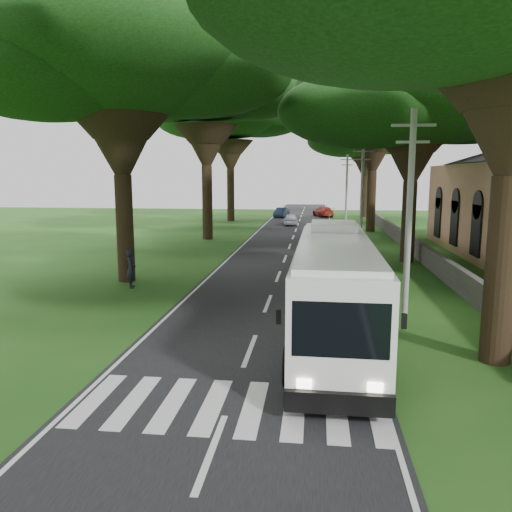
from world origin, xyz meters
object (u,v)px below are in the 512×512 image
at_px(distant_car_b, 282,212).
at_px(pole_mid, 362,194).
at_px(coach_bus, 334,286).
at_px(pedestrian, 131,269).
at_px(pole_near, 409,214).
at_px(pole_far, 347,188).
at_px(distant_car_a, 291,219).
at_px(distant_car_c, 323,212).

bearing_deg(distant_car_b, pole_mid, -63.58).
relative_size(coach_bus, pedestrian, 6.10).
bearing_deg(pole_near, distant_car_b, 99.57).
height_order(pole_far, pedestrian, pole_far).
distance_m(distant_car_a, pedestrian, 33.45).
bearing_deg(pedestrian, pole_far, -36.79).
distance_m(pole_mid, pole_far, 20.00).
xyz_separation_m(coach_bus, pedestrian, (-9.82, 6.94, -0.91)).
xyz_separation_m(pole_mid, distant_car_a, (-6.30, 17.24, -3.50)).
height_order(distant_car_a, pedestrian, pedestrian).
bearing_deg(pole_far, distant_car_a, -156.35).
height_order(pole_far, distant_car_c, pole_far).
distance_m(pole_far, distant_car_b, 11.94).
xyz_separation_m(pole_near, pole_mid, (0.00, 20.00, 0.00)).
distance_m(pole_mid, pedestrian, 20.33).
bearing_deg(pedestrian, coach_bus, -142.50).
distance_m(pole_mid, distant_car_a, 18.69).
xyz_separation_m(pole_far, distant_car_a, (-6.30, -2.76, -3.50)).
height_order(coach_bus, pedestrian, coach_bus).
relative_size(pole_far, coach_bus, 0.67).
relative_size(distant_car_a, pedestrian, 1.97).
distance_m(distant_car_c, pedestrian, 46.43).
height_order(pole_mid, pole_far, same).
bearing_deg(pole_near, distant_car_a, 99.60).
bearing_deg(pole_far, coach_bus, -93.78).
height_order(distant_car_c, pedestrian, pedestrian).
distance_m(pole_near, distant_car_c, 49.89).
distance_m(pole_mid, distant_car_c, 30.01).
xyz_separation_m(distant_car_a, pedestrian, (-6.33, -32.85, 0.29)).
distance_m(distant_car_b, distant_car_c, 5.84).
distance_m(pole_far, distant_car_c, 10.61).
distance_m(distant_car_a, distant_car_b, 10.96).
relative_size(pole_mid, coach_bus, 0.67).
height_order(pole_near, distant_car_a, pole_near).
relative_size(pole_far, distant_car_c, 1.69).
bearing_deg(pedestrian, distant_car_a, -28.16).
height_order(pole_mid, pedestrian, pole_mid).
bearing_deg(coach_bus, distant_car_b, 96.64).
bearing_deg(pole_far, pole_near, -90.00).
bearing_deg(pedestrian, pole_mid, -56.24).
height_order(pole_mid, coach_bus, pole_mid).
bearing_deg(pole_mid, pedestrian, -128.98).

